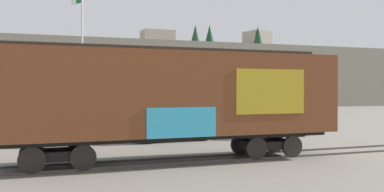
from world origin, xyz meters
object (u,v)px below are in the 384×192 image
object	(u,v)px
parked_car_silver	(273,123)
flagpole	(81,46)
parked_car_black	(59,128)
freight_car	(171,96)
parked_car_green	(170,126)

from	to	relation	value
parked_car_silver	flagpole	bearing A→B (deg)	149.21
parked_car_black	parked_car_silver	xyz separation A→B (m)	(12.50, -0.35, -0.03)
flagpole	parked_car_black	distance (m)	8.01
freight_car	parked_car_black	world-z (taller)	freight_car
flagpole	parked_car_silver	distance (m)	13.55
freight_car	parked_car_black	size ratio (longest dim) A/B	3.30
flagpole	parked_car_black	size ratio (longest dim) A/B	2.31
freight_car	parked_car_silver	world-z (taller)	freight_car
parked_car_silver	freight_car	bearing A→B (deg)	-141.71
parked_car_silver	parked_car_green	bearing A→B (deg)	-179.87
freight_car	flagpole	size ratio (longest dim) A/B	1.43
parked_car_black	parked_car_silver	size ratio (longest dim) A/B	0.88
freight_car	parked_car_silver	bearing A→B (deg)	38.29
freight_car	flagpole	distance (m)	13.77
parked_car_black	parked_car_green	xyz separation A→B (m)	(5.93, -0.37, -0.04)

